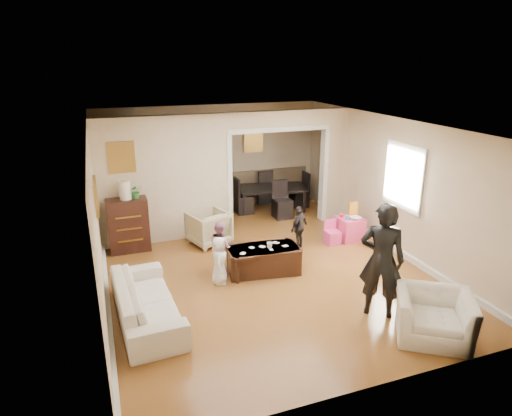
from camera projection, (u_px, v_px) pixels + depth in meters
name	position (u px, v px, depth m)	size (l,w,h in m)	color
floor	(260.00, 264.00, 8.30)	(7.00, 7.00, 0.00)	#A05C29
partition_left	(166.00, 180.00, 9.04)	(2.75, 0.18, 2.60)	beige
partition_right	(333.00, 165.00, 10.28)	(0.55, 0.18, 2.60)	beige
partition_header	(279.00, 119.00, 9.48)	(2.22, 0.18, 0.35)	beige
window_pane	(404.00, 176.00, 8.32)	(0.03, 0.95, 1.10)	white
framed_art_partition	(121.00, 157.00, 8.51)	(0.45, 0.03, 0.55)	brown
framed_art_sofa_wall	(96.00, 196.00, 6.31)	(0.03, 0.55, 0.40)	brown
framed_art_alcove	(253.00, 140.00, 11.17)	(0.45, 0.03, 0.55)	brown
sofa	(146.00, 301.00, 6.47)	(2.05, 0.80, 0.60)	#F0E4CF
armchair_back	(209.00, 228.00, 9.14)	(0.73, 0.76, 0.69)	tan
armchair_front	(434.00, 316.00, 6.06)	(0.98, 0.86, 0.64)	#F0E4CF
dresser	(128.00, 225.00, 8.76)	(0.78, 0.44, 1.07)	#33150F
table_lamp	(125.00, 190.00, 8.53)	(0.22, 0.22, 0.36)	#F1E9C4
potted_plant	(136.00, 191.00, 8.61)	(0.25, 0.22, 0.28)	#3B7F38
coffee_table	(263.00, 260.00, 7.95)	(1.25, 0.62, 0.47)	#351A11
coffee_cup	(270.00, 245.00, 7.85)	(0.11, 0.11, 0.10)	silver
play_table	(349.00, 229.00, 9.38)	(0.50, 0.50, 0.48)	#E13B72
cereal_box	(353.00, 209.00, 9.38)	(0.20, 0.07, 0.30)	yellow
cyan_cup	(347.00, 217.00, 9.21)	(0.08, 0.08, 0.08)	#29B0D1
toy_block	(342.00, 216.00, 9.36)	(0.08, 0.06, 0.05)	red
play_bowl	(355.00, 218.00, 9.20)	(0.22, 0.22, 0.05)	white
dining_table	(272.00, 199.00, 11.20)	(1.66, 0.93, 0.58)	black
adult_person	(382.00, 260.00, 6.43)	(0.64, 0.42, 1.76)	black
child_kneel_a	(219.00, 261.00, 7.48)	(0.41, 0.27, 0.84)	white
child_kneel_b	(221.00, 246.00, 7.92)	(0.46, 0.36, 0.94)	#CA7E98
child_toddler	(299.00, 227.00, 8.89)	(0.52, 0.22, 0.89)	black
craft_papers	(266.00, 247.00, 7.90)	(0.93, 0.38, 0.00)	white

